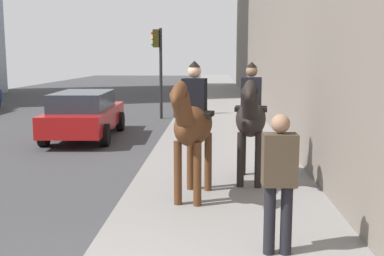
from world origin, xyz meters
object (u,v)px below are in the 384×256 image
object	(u,v)px
mounted_horse_far	(251,117)
pedestrian_greeting	(279,175)
traffic_light_near_curb	(158,58)
car_near_lane	(85,114)
mounted_horse_near	(193,123)

from	to	relation	value
mounted_horse_far	pedestrian_greeting	bearing A→B (deg)	7.50
pedestrian_greeting	traffic_light_near_curb	bearing A→B (deg)	10.82
mounted_horse_far	car_near_lane	distance (m)	7.07
mounted_horse_near	pedestrian_greeting	xyz separation A→B (m)	(-2.21, -1.12, -0.30)
pedestrian_greeting	car_near_lane	xyz separation A→B (m)	(8.64, 4.70, -0.33)
mounted_horse_far	car_near_lane	world-z (taller)	mounted_horse_far
pedestrian_greeting	traffic_light_near_curb	size ratio (longest dim) A/B	0.47
mounted_horse_far	traffic_light_near_curb	bearing A→B (deg)	-157.93
pedestrian_greeting	mounted_horse_near	bearing A→B (deg)	25.15
mounted_horse_far	car_near_lane	xyz separation A→B (m)	(5.33, 4.61, -0.60)
mounted_horse_near	traffic_light_near_curb	world-z (taller)	traffic_light_near_curb
mounted_horse_near	traffic_light_near_curb	distance (m)	11.38
mounted_horse_far	pedestrian_greeting	distance (m)	3.32
mounted_horse_near	mounted_horse_far	distance (m)	1.51
car_near_lane	traffic_light_near_curb	world-z (taller)	traffic_light_near_curb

